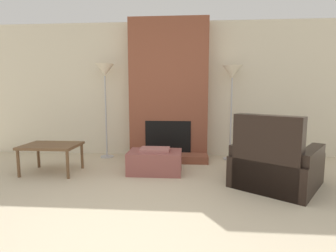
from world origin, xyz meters
TOP-DOWN VIEW (x-y plane):
  - ground_plane at (0.00, 0.00)m, footprint 24.00×24.00m
  - wall_back at (0.00, 3.05)m, footprint 7.45×0.06m
  - fireplace at (0.00, 2.82)m, footprint 1.47×0.73m
  - ottoman at (-0.14, 1.79)m, footprint 0.82×0.53m
  - armchair at (1.52, 1.30)m, footprint 1.39×1.40m
  - side_table at (-1.74, 1.67)m, footprint 0.83×0.60m
  - floor_lamp_left at (-1.20, 2.73)m, footprint 0.35×0.35m
  - floor_lamp_right at (1.16, 2.73)m, footprint 0.35×0.35m

SIDE VIEW (x-z plane):
  - ground_plane at x=0.00m, z-range 0.00..0.00m
  - ottoman at x=-0.14m, z-range -0.02..0.38m
  - armchair at x=1.52m, z-range -0.21..0.77m
  - side_table at x=-1.74m, z-range 0.17..0.63m
  - fireplace at x=0.00m, z-range -0.07..2.53m
  - wall_back at x=0.00m, z-range 0.00..2.60m
  - floor_lamp_right at x=1.16m, z-range 0.65..2.39m
  - floor_lamp_left at x=-1.20m, z-range 0.67..2.45m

